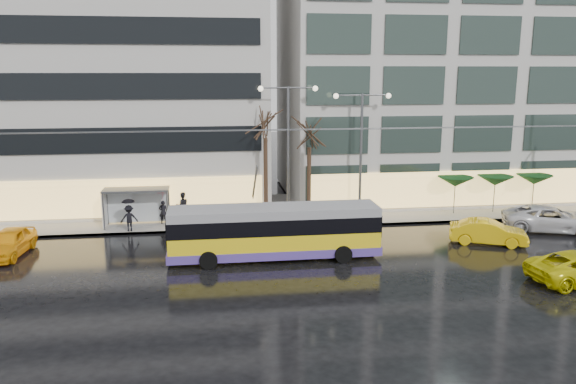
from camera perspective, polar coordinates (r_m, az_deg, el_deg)
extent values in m
plane|color=black|center=(28.09, -1.08, -8.88)|extent=(140.00, 140.00, 0.00)
cube|color=gray|center=(41.58, -0.58, -1.80)|extent=(80.00, 10.00, 0.15)
cube|color=slate|center=(36.84, 0.38, -3.63)|extent=(80.00, 0.10, 0.15)
cube|color=#BCB9B3|center=(46.91, -24.40, 12.38)|extent=(34.00, 14.00, 22.00)
cube|color=#BCB9B3|center=(50.21, 18.90, 14.42)|extent=(32.00, 14.00, 25.00)
cube|color=yellow|center=(30.79, -1.40, -5.03)|extent=(11.34, 2.39, 1.42)
cube|color=#513B94|center=(30.93, -1.39, -5.87)|extent=(11.38, 2.42, 0.47)
cube|color=black|center=(30.50, -1.41, -3.16)|extent=(11.36, 2.41, 0.85)
cube|color=gray|center=(30.33, -1.41, -1.96)|extent=(11.34, 2.39, 0.47)
cube|color=black|center=(31.66, 8.91, -3.00)|extent=(0.06, 2.17, 1.23)
cube|color=black|center=(30.46, -12.14, -3.73)|extent=(0.06, 2.17, 1.23)
cylinder|color=black|center=(32.63, 4.67, -5.03)|extent=(0.95, 0.33, 0.94)
cylinder|color=black|center=(30.43, 5.64, -6.32)|extent=(0.95, 0.33, 0.94)
cylinder|color=black|center=(31.90, -8.08, -5.51)|extent=(0.95, 0.33, 0.94)
cylinder|color=black|center=(29.65, -8.09, -6.88)|extent=(0.95, 0.33, 0.94)
cylinder|color=#595B60|center=(30.82, -3.36, 0.86)|extent=(0.06, 3.51, 2.48)
cylinder|color=#595B60|center=(31.28, -3.43, 1.03)|extent=(0.06, 3.51, 2.48)
cylinder|color=#595B60|center=(32.22, -0.55, 6.29)|extent=(42.00, 0.04, 0.04)
cylinder|color=#595B60|center=(32.72, -0.66, 6.38)|extent=(42.00, 0.04, 0.04)
cube|color=#595B60|center=(37.64, -15.19, 0.24)|extent=(4.20, 1.60, 0.12)
cube|color=silver|center=(38.59, -14.96, -1.36)|extent=(4.00, 0.05, 2.20)
cube|color=white|center=(38.24, -18.13, -1.68)|extent=(0.10, 1.40, 2.20)
cylinder|color=#595B60|center=(37.56, -18.24, -1.93)|extent=(0.10, 0.10, 2.40)
cylinder|color=#595B60|center=(38.90, -17.88, -1.44)|extent=(0.10, 0.10, 2.40)
cylinder|color=#595B60|center=(37.02, -12.15, -1.79)|extent=(0.10, 0.10, 2.40)
cylinder|color=#595B60|center=(38.38, -11.99, -1.29)|extent=(0.10, 0.10, 2.40)
cylinder|color=#595B60|center=(37.59, 0.01, 3.82)|extent=(0.18, 0.18, 9.00)
cylinder|color=#595B60|center=(37.10, -1.39, 10.53)|extent=(1.80, 0.10, 0.10)
cylinder|color=#595B60|center=(37.34, 1.40, 10.54)|extent=(1.80, 0.10, 0.10)
sphere|color=#FFF2CC|center=(37.01, -2.80, 10.44)|extent=(0.36, 0.36, 0.36)
sphere|color=#FFF2CC|center=(37.50, 2.79, 10.46)|extent=(0.36, 0.36, 0.36)
cylinder|color=#595B60|center=(38.61, 7.40, 3.57)|extent=(0.18, 0.18, 8.50)
cylinder|color=#595B60|center=(38.00, 6.24, 9.75)|extent=(1.80, 0.10, 0.10)
cylinder|color=#595B60|center=(38.47, 8.88, 9.71)|extent=(1.80, 0.10, 0.10)
sphere|color=#FFF2CC|center=(37.79, 4.90, 9.69)|extent=(0.36, 0.36, 0.36)
sphere|color=#FFF2CC|center=(38.73, 10.17, 9.60)|extent=(0.36, 0.36, 0.36)
cylinder|color=black|center=(37.90, -2.28, 1.27)|extent=(0.28, 0.28, 5.60)
cylinder|color=black|center=(38.55, 2.14, 0.93)|extent=(0.28, 0.28, 4.90)
cylinder|color=#595B60|center=(41.71, 16.54, -0.61)|extent=(0.06, 0.06, 2.20)
cone|color=#103E16|center=(41.47, 16.64, 1.01)|extent=(2.50, 2.50, 0.70)
cylinder|color=#595B60|center=(43.02, 20.19, -0.48)|extent=(0.06, 0.06, 2.20)
cone|color=#103E16|center=(42.79, 20.30, 1.09)|extent=(2.50, 2.50, 0.70)
cylinder|color=#595B60|center=(44.49, 23.61, -0.35)|extent=(0.06, 0.06, 2.20)
cone|color=#103E16|center=(44.27, 23.74, 1.17)|extent=(2.50, 2.50, 0.70)
imported|color=#FFAB0D|center=(34.97, -26.51, -4.62)|extent=(2.17, 4.63, 1.53)
imported|color=yellow|center=(35.50, 19.67, -3.86)|extent=(4.69, 3.13, 1.46)
imported|color=silver|center=(39.88, 25.14, -2.47)|extent=(6.45, 4.47, 1.64)
imported|color=black|center=(38.22, -12.55, -2.00)|extent=(0.60, 0.42, 1.58)
imported|color=#FA5395|center=(38.01, -12.62, -0.60)|extent=(1.02, 1.04, 0.88)
imported|color=black|center=(39.06, -10.66, -1.38)|extent=(1.05, 0.89, 1.90)
imported|color=black|center=(36.99, -15.83, -2.57)|extent=(1.17, 0.79, 1.67)
imported|color=black|center=(36.78, -15.92, -1.19)|extent=(0.95, 0.95, 0.72)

